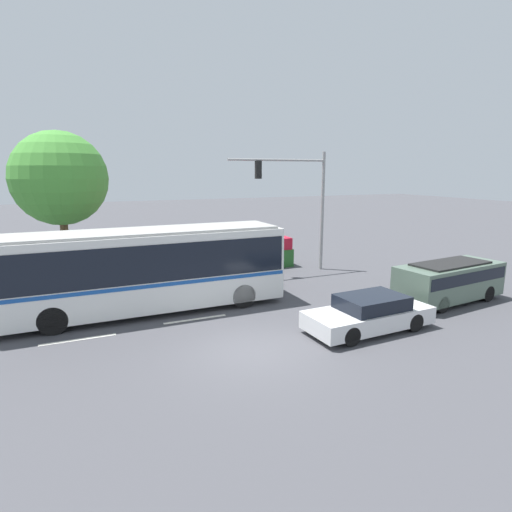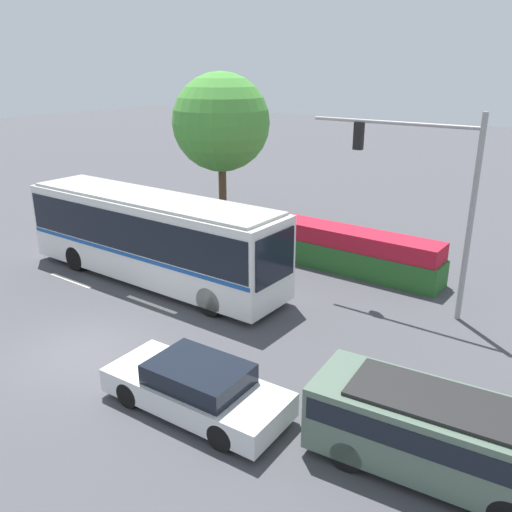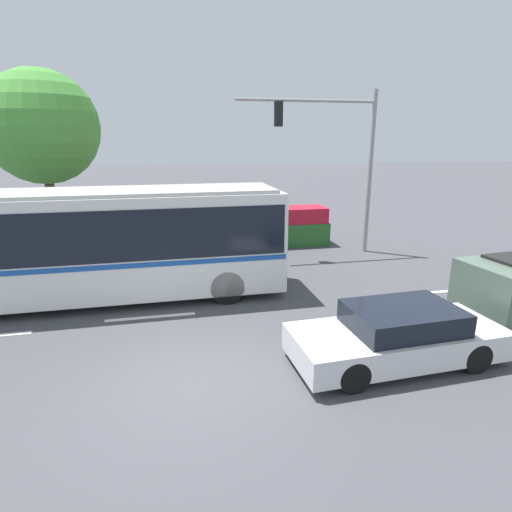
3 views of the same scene
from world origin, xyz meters
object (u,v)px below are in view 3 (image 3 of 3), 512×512
object	(u,v)px
city_bus	(91,240)
sedan_foreground	(398,336)
traffic_light_pole	(341,148)
street_tree_left	(42,128)

from	to	relation	value
city_bus	sedan_foreground	world-z (taller)	city_bus
sedan_foreground	city_bus	bearing A→B (deg)	-39.37
city_bus	sedan_foreground	bearing A→B (deg)	-37.06
traffic_light_pole	street_tree_left	bearing A→B (deg)	-18.63
traffic_light_pole	street_tree_left	world-z (taller)	street_tree_left
traffic_light_pole	city_bus	bearing A→B (deg)	21.13
city_bus	traffic_light_pole	size ratio (longest dim) A/B	1.72
city_bus	street_tree_left	size ratio (longest dim) A/B	1.49
sedan_foreground	street_tree_left	bearing A→B (deg)	-55.26
sedan_foreground	traffic_light_pole	world-z (taller)	traffic_light_pole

